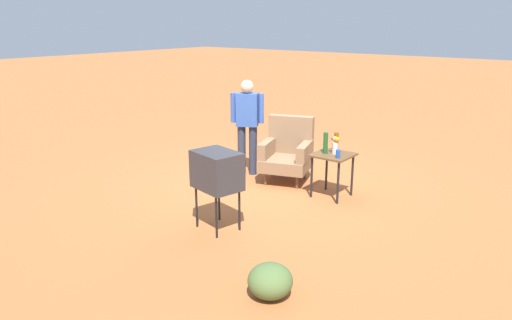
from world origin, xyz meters
name	(u,v)px	position (x,y,z in m)	size (l,w,h in m)	color
ground_plane	(272,181)	(0.00, 0.00, 0.00)	(60.00, 60.00, 0.00)	#AD6033
armchair	(287,151)	(0.14, 0.23, 0.50)	(0.97, 0.98, 1.06)	brown
side_table	(333,161)	(1.13, -0.01, 0.57)	(0.56, 0.56, 0.67)	black
tv_on_stand	(217,171)	(0.56, -1.96, 0.78)	(0.68, 0.56, 1.03)	black
person_standing	(247,121)	(-0.60, 0.08, 0.94)	(0.51, 0.37, 1.64)	#2D3347
soda_can_blue	(338,154)	(1.29, -0.15, 0.73)	(0.07, 0.07, 0.12)	blue
bottle_tall_amber	(336,142)	(1.10, 0.13, 0.82)	(0.07, 0.07, 0.30)	brown
bottle_wine_green	(326,143)	(1.02, -0.05, 0.83)	(0.07, 0.07, 0.32)	#1E5623
flower_vase	(335,144)	(1.14, 0.01, 0.82)	(0.14, 0.10, 0.27)	silver
shrub_near	(270,281)	(2.05, -2.86, 0.17)	(0.44, 0.44, 0.34)	#516B38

